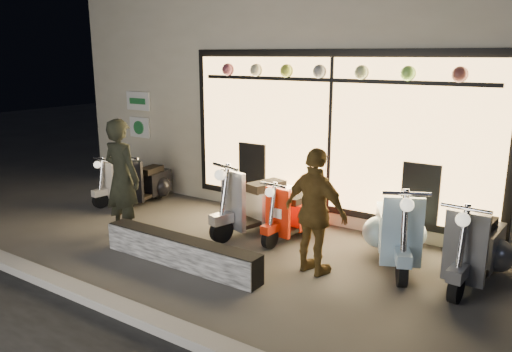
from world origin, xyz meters
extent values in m
plane|color=#383533|center=(0.00, 0.00, 0.00)|extent=(40.00, 40.00, 0.00)
cube|color=slate|center=(0.00, -2.00, 0.06)|extent=(40.00, 0.25, 0.12)
cube|color=beige|center=(0.00, 5.00, 2.00)|extent=(10.00, 6.00, 4.00)
cube|color=black|center=(0.80, 1.98, 1.55)|extent=(5.45, 0.06, 2.65)
cube|color=#FFBF6B|center=(0.80, 1.94, 1.55)|extent=(5.20, 0.04, 2.40)
cube|color=black|center=(0.80, 1.90, 2.40)|extent=(4.90, 0.06, 0.06)
cube|color=white|center=(-3.60, 1.96, 1.85)|extent=(0.65, 0.04, 0.38)
cube|color=white|center=(-3.60, 1.96, 1.30)|extent=(0.55, 0.04, 0.42)
cube|color=black|center=(-0.13, -0.65, 0.20)|extent=(2.52, 0.28, 0.40)
cylinder|color=black|center=(-0.20, 0.33, 0.19)|extent=(0.21, 0.40, 0.38)
cylinder|color=black|center=(0.11, 1.40, 0.19)|extent=(0.23, 0.40, 0.38)
cube|color=silver|center=(-0.13, 0.56, 0.62)|extent=(0.51, 0.22, 0.92)
cube|color=silver|center=(0.08, 1.30, 0.42)|extent=(0.67, 0.88, 0.51)
cube|color=black|center=(0.05, 1.19, 0.74)|extent=(0.47, 0.69, 0.13)
sphere|color=#FFF2CC|center=(-0.20, 0.32, 1.06)|extent=(0.21, 0.21, 0.17)
cylinder|color=black|center=(0.55, 0.54, 0.15)|extent=(0.12, 0.32, 0.31)
cylinder|color=black|center=(0.63, 1.44, 0.15)|extent=(0.14, 0.32, 0.31)
cube|color=red|center=(0.56, 0.73, 0.51)|extent=(0.42, 0.10, 0.74)
cube|color=red|center=(0.62, 1.35, 0.35)|extent=(0.44, 0.67, 0.42)
cube|color=black|center=(0.61, 1.26, 0.60)|extent=(0.30, 0.53, 0.11)
sphere|color=#FFF2CC|center=(0.54, 0.53, 0.86)|extent=(0.15, 0.15, 0.14)
cylinder|color=black|center=(-2.55, 0.57, 0.16)|extent=(0.15, 0.33, 0.32)
cylinder|color=black|center=(-2.71, 1.50, 0.16)|extent=(0.17, 0.34, 0.32)
cube|color=black|center=(-2.59, 0.77, 0.53)|extent=(0.44, 0.14, 0.77)
cube|color=black|center=(-2.70, 1.41, 0.36)|extent=(0.50, 0.72, 0.43)
cube|color=black|center=(-2.68, 1.32, 0.62)|extent=(0.35, 0.57, 0.11)
sphere|color=#FFF2CC|center=(-2.55, 0.57, 0.90)|extent=(0.16, 0.16, 0.14)
cylinder|color=black|center=(-3.14, 0.46, 0.15)|extent=(0.13, 0.31, 0.30)
cylinder|color=black|center=(-3.02, 1.32, 0.15)|extent=(0.15, 0.31, 0.30)
cube|color=beige|center=(-3.12, 0.64, 0.49)|extent=(0.41, 0.12, 0.72)
cube|color=beige|center=(-3.03, 1.24, 0.33)|extent=(0.45, 0.66, 0.40)
cube|color=black|center=(-3.05, 1.15, 0.58)|extent=(0.31, 0.52, 0.10)
sphere|color=#FFF2CC|center=(-3.15, 0.45, 0.83)|extent=(0.15, 0.15, 0.13)
cylinder|color=black|center=(2.56, 0.40, 0.19)|extent=(0.26, 0.39, 0.38)
cylinder|color=black|center=(2.10, 1.41, 0.19)|extent=(0.28, 0.40, 0.38)
cube|color=#96BCD5|center=(2.46, 0.61, 0.62)|extent=(0.50, 0.28, 0.91)
cube|color=#96BCD5|center=(2.14, 1.31, 0.42)|extent=(0.75, 0.90, 0.51)
cube|color=black|center=(2.19, 1.20, 0.73)|extent=(0.54, 0.69, 0.13)
sphere|color=#FFF2CC|center=(2.56, 0.39, 1.05)|extent=(0.22, 0.22, 0.17)
cylinder|color=black|center=(3.21, 0.33, 0.18)|extent=(0.13, 0.37, 0.36)
cylinder|color=black|center=(3.28, 1.39, 0.18)|extent=(0.15, 0.37, 0.36)
cube|color=#56595E|center=(3.22, 0.55, 0.60)|extent=(0.49, 0.11, 0.87)
cube|color=#56595E|center=(3.27, 1.29, 0.40)|extent=(0.49, 0.77, 0.49)
cube|color=black|center=(3.27, 1.18, 0.70)|extent=(0.34, 0.61, 0.13)
sphere|color=#FFF2CC|center=(3.21, 0.32, 1.01)|extent=(0.17, 0.17, 0.16)
imported|color=black|center=(-1.66, -0.27, 0.93)|extent=(0.69, 0.46, 1.86)
imported|color=brown|center=(1.48, 0.15, 0.83)|extent=(1.04, 0.61, 1.66)
camera|label=1|loc=(4.23, -5.32, 2.80)|focal=35.00mm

